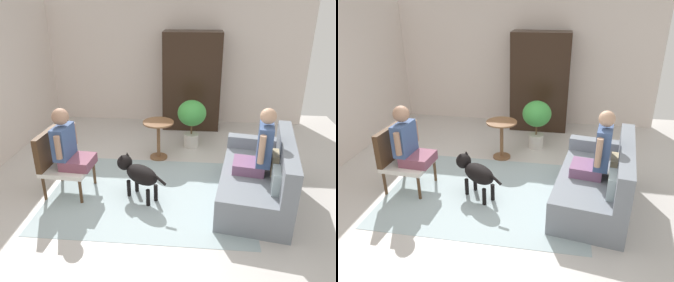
{
  "view_description": "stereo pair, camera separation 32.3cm",
  "coord_description": "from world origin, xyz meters",
  "views": [
    {
      "loc": [
        0.63,
        -4.05,
        2.61
      ],
      "look_at": [
        0.25,
        0.04,
        0.81
      ],
      "focal_mm": 35.14,
      "sensor_mm": 36.0,
      "label": 1
    },
    {
      "loc": [
        0.95,
        -4.0,
        2.61
      ],
      "look_at": [
        0.25,
        0.04,
        0.81
      ],
      "focal_mm": 35.14,
      "sensor_mm": 36.0,
      "label": 2
    }
  ],
  "objects": [
    {
      "name": "round_end_table",
      "position": [
        -0.02,
        1.15,
        0.45
      ],
      "size": [
        0.53,
        0.53,
        0.68
      ],
      "color": "brown",
      "rests_on": "ground"
    },
    {
      "name": "armchair",
      "position": [
        -1.3,
        -0.06,
        0.52
      ],
      "size": [
        0.67,
        0.66,
        0.92
      ],
      "color": "#4C331E",
      "rests_on": "ground"
    },
    {
      "name": "potted_plant",
      "position": [
        0.54,
        1.68,
        0.6
      ],
      "size": [
        0.53,
        0.53,
        0.91
      ],
      "color": "beige",
      "rests_on": "ground"
    },
    {
      "name": "dog",
      "position": [
        -0.15,
        -0.11,
        0.38
      ],
      "size": [
        0.75,
        0.56,
        0.6
      ],
      "color": "black",
      "rests_on": "ground"
    },
    {
      "name": "person_on_couch",
      "position": [
        1.47,
        -0.04,
        0.8
      ],
      "size": [
        0.53,
        0.54,
        0.9
      ],
      "color": "#7E5176"
    },
    {
      "name": "person_on_armchair",
      "position": [
        -1.13,
        -0.07,
        0.76
      ],
      "size": [
        0.51,
        0.57,
        0.85
      ],
      "color": "#804559"
    },
    {
      "name": "ground_plane",
      "position": [
        0.0,
        0.0,
        0.0
      ],
      "size": [
        7.46,
        7.46,
        0.0
      ],
      "primitive_type": "plane",
      "color": "beige"
    },
    {
      "name": "armoire_cabinet",
      "position": [
        0.49,
        2.76,
        1.0
      ],
      "size": [
        1.18,
        0.56,
        2.01
      ],
      "primitive_type": "cube",
      "color": "black",
      "rests_on": "ground"
    },
    {
      "name": "area_rug",
      "position": [
        -0.02,
        -0.04,
        0.0
      ],
      "size": [
        2.84,
        2.12,
        0.01
      ],
      "primitive_type": "cube",
      "color": "#9EB2B7",
      "rests_on": "ground"
    },
    {
      "name": "couch",
      "position": [
        1.52,
        -0.03,
        0.32
      ],
      "size": [
        1.17,
        1.84,
        0.91
      ],
      "color": "slate",
      "rests_on": "ground"
    },
    {
      "name": "back_wall",
      "position": [
        0.0,
        3.17,
        1.29
      ],
      "size": [
        5.86,
        0.12,
        2.58
      ],
      "primitive_type": "cube",
      "color": "silver",
      "rests_on": "ground"
    }
  ]
}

